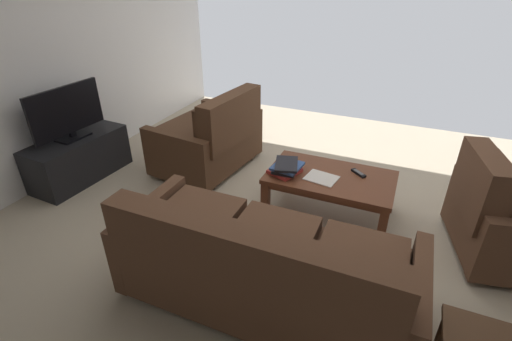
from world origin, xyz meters
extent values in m
cube|color=#B7A88E|center=(0.00, 0.00, 0.00)|extent=(5.51, 5.78, 0.01)
cube|color=silver|center=(2.75, 0.00, 1.29)|extent=(0.12, 5.78, 2.59)
cylinder|color=black|center=(-0.83, 0.57, 0.03)|extent=(0.05, 0.05, 0.06)
cylinder|color=black|center=(0.75, 0.57, 0.03)|extent=(0.05, 0.05, 0.06)
cylinder|color=black|center=(0.75, 1.27, 0.03)|extent=(0.05, 0.05, 0.06)
cube|color=brown|center=(-0.04, 0.92, 0.24)|extent=(1.74, 0.82, 0.36)
cube|color=brown|center=(-0.62, 0.90, 0.47)|extent=(0.54, 0.72, 0.10)
cube|color=brown|center=(-0.04, 0.90, 0.47)|extent=(0.54, 0.72, 0.10)
cube|color=brown|center=(0.54, 0.90, 0.47)|extent=(0.54, 0.72, 0.10)
cube|color=brown|center=(-0.04, 1.27, 0.61)|extent=(1.74, 0.18, 0.47)
cube|color=brown|center=(-0.62, 1.16, 0.61)|extent=(0.52, 0.12, 0.33)
cube|color=brown|center=(-0.04, 1.16, 0.61)|extent=(0.52, 0.12, 0.33)
cube|color=brown|center=(0.54, 1.16, 0.61)|extent=(0.52, 0.12, 0.33)
cube|color=brown|center=(-0.96, 0.92, 0.31)|extent=(0.10, 0.82, 0.52)
cube|color=brown|center=(0.88, 0.92, 0.31)|extent=(0.10, 0.82, 0.52)
cylinder|color=black|center=(1.62, -1.06, 0.03)|extent=(0.06, 0.06, 0.06)
cylinder|color=black|center=(1.71, -0.29, 0.03)|extent=(0.06, 0.06, 0.06)
cylinder|color=black|center=(0.93, -0.97, 0.03)|extent=(0.06, 0.06, 0.06)
cylinder|color=black|center=(1.02, -0.21, 0.03)|extent=(0.06, 0.06, 0.06)
cube|color=#4C301E|center=(1.32, -0.63, 0.25)|extent=(0.92, 1.02, 0.38)
cube|color=#4C301E|center=(1.34, -0.63, 0.49)|extent=(0.82, 0.94, 0.10)
cube|color=#4C301E|center=(0.97, -0.59, 0.65)|extent=(0.29, 0.95, 0.51)
cube|color=#4C301E|center=(1.08, -0.60, 0.65)|extent=(0.22, 0.85, 0.37)
cube|color=#4C301E|center=(1.26, -1.14, 0.32)|extent=(0.82, 0.20, 0.54)
cube|color=#4C301E|center=(1.38, -0.12, 0.32)|extent=(0.82, 0.20, 0.54)
cube|color=brown|center=(-0.18, -0.26, 0.39)|extent=(1.11, 0.65, 0.04)
cube|color=brown|center=(-0.18, -0.26, 0.34)|extent=(1.03, 0.59, 0.05)
cube|color=brown|center=(-0.69, -0.54, 0.18)|extent=(0.07, 0.07, 0.37)
cube|color=brown|center=(0.33, -0.54, 0.18)|extent=(0.07, 0.07, 0.37)
cube|color=brown|center=(-0.69, 0.02, 0.18)|extent=(0.07, 0.07, 0.37)
cube|color=brown|center=(0.33, 0.02, 0.18)|extent=(0.07, 0.07, 0.37)
cube|color=black|center=(2.45, 0.14, 0.24)|extent=(0.51, 1.07, 0.47)
cube|color=black|center=(2.58, 0.14, 0.24)|extent=(0.07, 0.89, 0.28)
cube|color=black|center=(2.47, 0.06, 0.24)|extent=(0.21, 0.25, 0.06)
cube|color=black|center=(2.45, 0.14, 0.48)|extent=(0.22, 0.33, 0.02)
cube|color=black|center=(2.45, 0.14, 0.52)|extent=(0.04, 0.06, 0.06)
cube|color=black|center=(2.45, 0.14, 0.78)|extent=(0.08, 0.82, 0.48)
cube|color=black|center=(2.47, 0.14, 0.78)|extent=(0.05, 0.79, 0.45)
cylinder|color=black|center=(-1.36, 0.06, 0.03)|extent=(0.06, 0.06, 0.06)
cylinder|color=black|center=(-1.25, -0.42, 0.03)|extent=(0.06, 0.06, 0.06)
cube|color=brown|center=(-1.31, -0.18, 0.62)|extent=(0.31, 0.68, 0.50)
cube|color=brown|center=(-1.41, -0.20, 0.62)|extent=(0.24, 0.60, 0.36)
cube|color=brown|center=(-1.57, -0.62, 0.31)|extent=(0.81, 0.27, 0.52)
cube|color=#C63833|center=(0.22, -0.15, 0.42)|extent=(0.30, 0.32, 0.03)
cube|color=black|center=(0.20, -0.15, 0.45)|extent=(0.22, 0.26, 0.03)
cube|color=#385693|center=(0.19, -0.15, 0.48)|extent=(0.26, 0.29, 0.02)
cube|color=black|center=(0.20, -0.14, 0.50)|extent=(0.27, 0.34, 0.02)
cube|color=black|center=(-0.40, -0.38, 0.42)|extent=(0.15, 0.14, 0.02)
cube|color=#59595B|center=(-0.40, -0.38, 0.43)|extent=(0.10, 0.10, 0.00)
cube|color=silver|center=(-0.12, -0.18, 0.41)|extent=(0.30, 0.26, 0.01)
camera|label=1|loc=(-0.71, 2.64, 2.05)|focal=26.00mm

